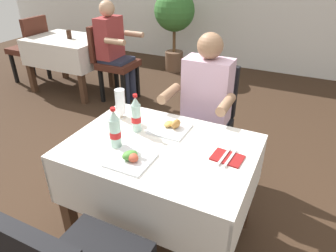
{
  "coord_description": "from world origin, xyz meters",
  "views": [
    {
      "loc": [
        0.86,
        -1.41,
        1.74
      ],
      "look_at": [
        0.15,
        0.06,
        0.83
      ],
      "focal_mm": 32.85,
      "sensor_mm": 36.0,
      "label": 1
    }
  ],
  "objects": [
    {
      "name": "chair_far_diner_seat",
      "position": [
        0.15,
        0.75,
        0.55
      ],
      "size": [
        0.44,
        0.5,
        0.97
      ],
      "color": "black",
      "rests_on": "ground"
    },
    {
      "name": "cola_bottle_secondary",
      "position": [
        -0.09,
        -0.16,
        0.85
      ],
      "size": [
        0.07,
        0.07,
        0.25
      ],
      "color": "silver",
      "rests_on": "main_dining_table"
    },
    {
      "name": "plate_near_camera",
      "position": [
        0.07,
        -0.26,
        0.76
      ],
      "size": [
        0.23,
        0.23,
        0.06
      ],
      "color": "white",
      "rests_on": "main_dining_table"
    },
    {
      "name": "background_chair_left",
      "position": [
        -2.93,
        1.77,
        0.55
      ],
      "size": [
        0.5,
        0.44,
        0.97
      ],
      "color": "#4C2319",
      "rests_on": "ground"
    },
    {
      "name": "seated_diner_far",
      "position": [
        0.17,
        0.64,
        0.71
      ],
      "size": [
        0.5,
        0.46,
        1.26
      ],
      "color": "#282D42",
      "rests_on": "ground"
    },
    {
      "name": "plate_far_diner",
      "position": [
        0.12,
        0.16,
        0.76
      ],
      "size": [
        0.23,
        0.23,
        0.07
      ],
      "color": "white",
      "rests_on": "main_dining_table"
    },
    {
      "name": "background_patron",
      "position": [
        -1.44,
        1.77,
        0.71
      ],
      "size": [
        0.46,
        0.5,
        1.26
      ],
      "color": "#282D42",
      "rests_on": "ground"
    },
    {
      "name": "potted_plant_corner",
      "position": [
        -1.25,
        3.18,
        0.88
      ],
      "size": [
        0.64,
        0.64,
        1.28
      ],
      "color": "brown",
      "rests_on": "ground"
    },
    {
      "name": "background_dining_table",
      "position": [
        -2.21,
        1.77,
        0.56
      ],
      "size": [
        1.02,
        0.76,
        0.75
      ],
      "color": "white",
      "rests_on": "ground"
    },
    {
      "name": "beer_glass_left",
      "position": [
        -0.26,
        0.15,
        0.85
      ],
      "size": [
        0.07,
        0.07,
        0.21
      ],
      "color": "white",
      "rests_on": "main_dining_table"
    },
    {
      "name": "cola_bottle_primary",
      "position": [
        -0.07,
        0.05,
        0.86
      ],
      "size": [
        0.06,
        0.06,
        0.25
      ],
      "color": "silver",
      "rests_on": "main_dining_table"
    },
    {
      "name": "napkin_cutlery_set",
      "position": [
        0.54,
        -0.0,
        0.75
      ],
      "size": [
        0.18,
        0.19,
        0.01
      ],
      "color": "maroon",
      "rests_on": "main_dining_table"
    },
    {
      "name": "ground_plane",
      "position": [
        0.0,
        0.0,
        0.0
      ],
      "size": [
        11.0,
        11.0,
        0.0
      ],
      "primitive_type": "plane",
      "color": "#382619"
    },
    {
      "name": "main_dining_table",
      "position": [
        0.15,
        -0.04,
        0.57
      ],
      "size": [
        1.11,
        0.8,
        0.75
      ],
      "color": "white",
      "rests_on": "ground"
    },
    {
      "name": "background_chair_right",
      "position": [
        -1.49,
        1.77,
        0.55
      ],
      "size": [
        0.5,
        0.44,
        0.97
      ],
      "color": "#4C2319",
      "rests_on": "ground"
    },
    {
      "name": "background_table_tumbler",
      "position": [
        -2.14,
        1.76,
        0.8
      ],
      "size": [
        0.06,
        0.06,
        0.11
      ],
      "primitive_type": "cylinder",
      "color": "black",
      "rests_on": "background_dining_table"
    }
  ]
}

